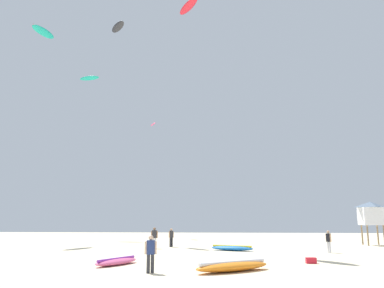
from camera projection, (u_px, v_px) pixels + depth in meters
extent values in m
plane|color=beige|center=(143.00, 288.00, 13.50)|extent=(120.00, 120.00, 0.00)
cylinder|color=#2D2D33|center=(152.00, 264.00, 17.33)|extent=(0.16, 0.16, 0.84)
cylinder|color=#2D2D33|center=(148.00, 264.00, 17.29)|extent=(0.16, 0.16, 0.84)
cylinder|color=navy|center=(151.00, 247.00, 17.46)|extent=(0.38, 0.38, 0.63)
cylinder|color=beige|center=(156.00, 248.00, 17.50)|extent=(0.11, 0.11, 0.58)
cylinder|color=beige|center=(146.00, 248.00, 17.40)|extent=(0.11, 0.11, 0.58)
sphere|color=beige|center=(151.00, 238.00, 17.54)|extent=(0.23, 0.23, 0.23)
cylinder|color=silver|center=(155.00, 243.00, 32.25)|extent=(0.16, 0.16, 0.87)
cylinder|color=silver|center=(153.00, 243.00, 32.27)|extent=(0.16, 0.16, 0.87)
cylinder|color=#2D2D33|center=(154.00, 234.00, 32.41)|extent=(0.40, 0.40, 0.65)
cylinder|color=#936B4C|center=(157.00, 234.00, 32.38)|extent=(0.12, 0.12, 0.60)
cylinder|color=#936B4C|center=(152.00, 234.00, 32.43)|extent=(0.12, 0.12, 0.60)
sphere|color=#936B4C|center=(154.00, 229.00, 32.50)|extent=(0.24, 0.24, 0.24)
cylinder|color=silver|center=(328.00, 247.00, 28.20)|extent=(0.15, 0.15, 0.80)
cylinder|color=silver|center=(330.00, 247.00, 28.04)|extent=(0.15, 0.15, 0.80)
cylinder|color=black|center=(328.00, 238.00, 28.26)|extent=(0.36, 0.36, 0.60)
cylinder|color=tan|center=(326.00, 238.00, 28.45)|extent=(0.11, 0.11, 0.55)
cylinder|color=tan|center=(331.00, 238.00, 28.06)|extent=(0.11, 0.11, 0.55)
sphere|color=tan|center=(328.00, 232.00, 28.34)|extent=(0.22, 0.22, 0.22)
cylinder|color=#2D2D33|center=(170.00, 242.00, 34.11)|extent=(0.15, 0.15, 0.81)
cylinder|color=#2D2D33|center=(172.00, 242.00, 34.23)|extent=(0.15, 0.15, 0.81)
cylinder|color=#2D2D33|center=(171.00, 234.00, 34.31)|extent=(0.37, 0.37, 0.61)
cylinder|color=tan|center=(169.00, 235.00, 34.17)|extent=(0.11, 0.11, 0.56)
cylinder|color=tan|center=(173.00, 234.00, 34.44)|extent=(0.11, 0.11, 0.56)
sphere|color=tan|center=(171.00, 230.00, 34.39)|extent=(0.22, 0.22, 0.22)
ellipsoid|color=blue|center=(232.00, 248.00, 29.88)|extent=(3.62, 2.26, 0.39)
cylinder|color=yellow|center=(232.00, 246.00, 29.91)|extent=(3.04, 1.38, 0.15)
ellipsoid|color=#E5598C|center=(117.00, 262.00, 20.41)|extent=(2.16, 3.33, 0.36)
cylinder|color=purple|center=(117.00, 259.00, 20.44)|extent=(1.35, 2.78, 0.14)
ellipsoid|color=orange|center=(233.00, 267.00, 17.81)|extent=(4.02, 3.48, 0.48)
cylinder|color=white|center=(233.00, 263.00, 17.85)|extent=(3.14, 2.48, 0.18)
cylinder|color=#8C704C|center=(378.00, 235.00, 37.19)|extent=(0.14, 0.14, 1.90)
cylinder|color=#8C704C|center=(384.00, 235.00, 35.72)|extent=(0.14, 0.14, 1.90)
cylinder|color=#8C704C|center=(362.00, 235.00, 37.30)|extent=(0.14, 0.14, 1.90)
cylinder|color=#8C704C|center=(368.00, 235.00, 35.84)|extent=(0.14, 0.14, 1.90)
cube|color=white|center=(371.00, 216.00, 36.87)|extent=(2.00, 2.00, 1.70)
pyramid|color=slate|center=(370.00, 205.00, 37.09)|extent=(2.30, 2.30, 0.55)
cube|color=red|center=(311.00, 261.00, 21.15)|extent=(0.56, 0.36, 0.32)
ellipsoid|color=red|center=(188.00, 6.00, 36.41)|extent=(2.56, 3.41, 0.39)
ellipsoid|color=#E5598C|center=(153.00, 124.00, 56.98)|extent=(1.46, 2.15, 0.45)
ellipsoid|color=#19B29E|center=(89.00, 78.00, 56.98)|extent=(3.35, 1.62, 0.61)
ellipsoid|color=#19B29E|center=(43.00, 32.00, 49.35)|extent=(2.14, 3.90, 0.91)
cylinder|color=red|center=(43.00, 31.00, 49.38)|extent=(1.18, 3.35, 0.17)
ellipsoid|color=#2D2D33|center=(118.00, 27.00, 49.47)|extent=(2.88, 3.22, 0.78)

